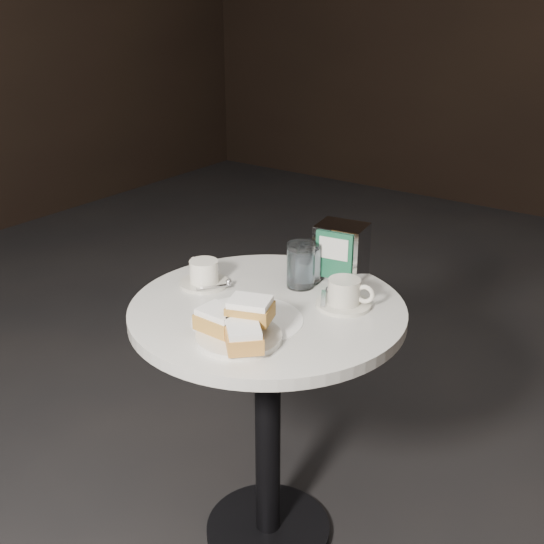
{
  "coord_description": "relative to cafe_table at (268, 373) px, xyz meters",
  "views": [
    {
      "loc": [
        0.91,
        -1.25,
        1.49
      ],
      "look_at": [
        0.0,
        0.02,
        0.83
      ],
      "focal_mm": 45.0,
      "sensor_mm": 36.0,
      "label": 1
    }
  ],
  "objects": [
    {
      "name": "ground",
      "position": [
        0.0,
        0.0,
        -0.55
      ],
      "size": [
        7.0,
        7.0,
        0.0
      ],
      "primitive_type": "plane",
      "color": "black",
      "rests_on": "ground"
    },
    {
      "name": "cafe_table",
      "position": [
        0.0,
        0.0,
        0.0
      ],
      "size": [
        0.7,
        0.7,
        0.74
      ],
      "color": "black",
      "rests_on": "ground"
    },
    {
      "name": "sugar_spill",
      "position": [
        0.01,
        -0.09,
        0.2
      ],
      "size": [
        0.32,
        0.32,
        0.0
      ],
      "primitive_type": "cylinder",
      "rotation": [
        0.0,
        0.0,
        0.22
      ],
      "color": "white",
      "rests_on": "cafe_table"
    },
    {
      "name": "beignet_plate",
      "position": [
        0.05,
        -0.19,
        0.23
      ],
      "size": [
        0.25,
        0.25,
        0.1
      ],
      "rotation": [
        0.0,
        0.0,
        -0.36
      ],
      "color": "silver",
      "rests_on": "cafe_table"
    },
    {
      "name": "coffee_cup_left",
      "position": [
        -0.22,
        0.01,
        0.23
      ],
      "size": [
        0.17,
        0.17,
        0.07
      ],
      "rotation": [
        0.0,
        0.0,
        -0.35
      ],
      "color": "beige",
      "rests_on": "cafe_table"
    },
    {
      "name": "coffee_cup_right",
      "position": [
        0.16,
        0.11,
        0.23
      ],
      "size": [
        0.17,
        0.17,
        0.07
      ],
      "rotation": [
        0.0,
        0.0,
        0.26
      ],
      "color": "silver",
      "rests_on": "cafe_table"
    },
    {
      "name": "water_glass_left",
      "position": [
        0.0,
        0.15,
        0.26
      ],
      "size": [
        0.09,
        0.09,
        0.12
      ],
      "rotation": [
        0.0,
        0.0,
        -0.23
      ],
      "color": "white",
      "rests_on": "cafe_table"
    },
    {
      "name": "water_glass_right",
      "position": [
        0.0,
        0.19,
        0.25
      ],
      "size": [
        0.07,
        0.07,
        0.11
      ],
      "rotation": [
        0.0,
        0.0,
        -0.1
      ],
      "color": "silver",
      "rests_on": "cafe_table"
    },
    {
      "name": "napkin_dispenser",
      "position": [
        0.06,
        0.26,
        0.27
      ],
      "size": [
        0.14,
        0.13,
        0.15
      ],
      "rotation": [
        0.0,
        0.0,
        0.15
      ],
      "color": "silver",
      "rests_on": "cafe_table"
    }
  ]
}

